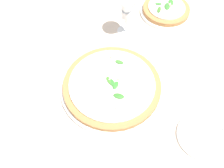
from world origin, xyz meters
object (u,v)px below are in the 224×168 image
Objects in this scene: pizza_arugula_main at (112,86)px; wine_glass at (127,10)px; pizza_personal_side at (166,10)px; side_plate_white at (202,135)px.

wine_glass reaches higher than pizza_arugula_main.
pizza_personal_side is 0.24m from wine_glass.
pizza_arugula_main is at bearing -44.06° from pizza_personal_side.
side_plate_white is (0.51, 0.12, -0.11)m from wine_glass.
side_plate_white is at bearing 12.84° from wine_glass.
pizza_arugula_main is 2.27× the size of side_plate_white.
pizza_personal_side is 1.39× the size of side_plate_white.
pizza_personal_side is at bearing 108.49° from wine_glass.
wine_glass is at bearing -71.51° from pizza_personal_side.
pizza_arugula_main is 0.47m from pizza_personal_side.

